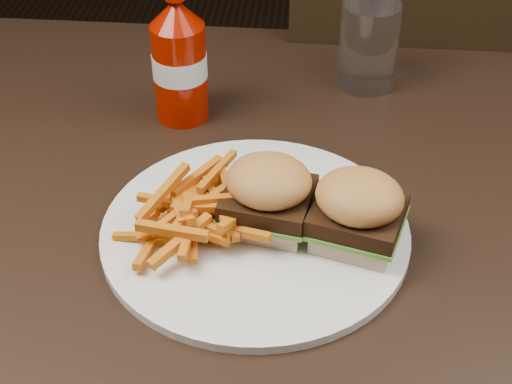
# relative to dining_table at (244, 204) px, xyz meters

# --- Properties ---
(dining_table) EXTENTS (1.20, 0.80, 0.04)m
(dining_table) POSITION_rel_dining_table_xyz_m (0.00, 0.00, 0.00)
(dining_table) COLOR black
(dining_table) RESTS_ON ground
(chair_far) EXTENTS (0.38, 0.38, 0.04)m
(chair_far) POSITION_rel_dining_table_xyz_m (0.21, 0.54, -0.30)
(chair_far) COLOR black
(chair_far) RESTS_ON ground
(plate) EXTENTS (0.32, 0.32, 0.01)m
(plate) POSITION_rel_dining_table_xyz_m (0.02, -0.07, 0.03)
(plate) COLOR white
(plate) RESTS_ON dining_table
(sandwich_half_a) EXTENTS (0.09, 0.09, 0.02)m
(sandwich_half_a) POSITION_rel_dining_table_xyz_m (0.03, -0.07, 0.04)
(sandwich_half_a) COLOR beige
(sandwich_half_a) RESTS_ON plate
(sandwich_half_b) EXTENTS (0.10, 0.09, 0.02)m
(sandwich_half_b) POSITION_rel_dining_table_xyz_m (0.12, -0.08, 0.04)
(sandwich_half_b) COLOR beige
(sandwich_half_b) RESTS_ON plate
(fries_pile) EXTENTS (0.13, 0.13, 0.05)m
(fries_pile) POSITION_rel_dining_table_xyz_m (-0.04, -0.08, 0.05)
(fries_pile) COLOR orange
(fries_pile) RESTS_ON plate
(ketchup_bottle) EXTENTS (0.08, 0.08, 0.13)m
(ketchup_bottle) POSITION_rel_dining_table_xyz_m (-0.09, 0.15, 0.08)
(ketchup_bottle) COLOR #980F00
(ketchup_bottle) RESTS_ON dining_table
(tumbler) EXTENTS (0.10, 0.10, 0.12)m
(tumbler) POSITION_rel_dining_table_xyz_m (0.14, 0.25, 0.08)
(tumbler) COLOR white
(tumbler) RESTS_ON dining_table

